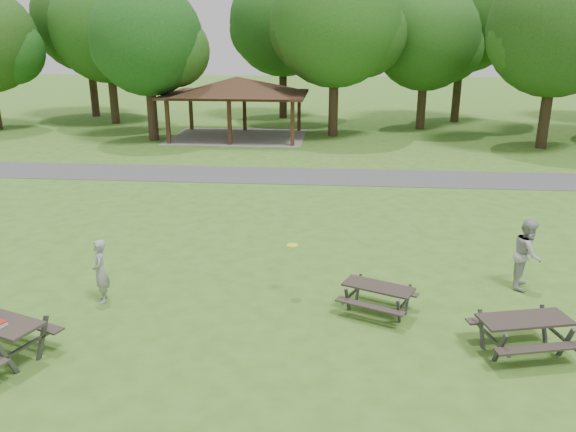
# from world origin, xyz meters

# --- Properties ---
(ground) EXTENTS (160.00, 160.00, 0.00)m
(ground) POSITION_xyz_m (0.00, 0.00, 0.00)
(ground) COLOR #3D6C1F
(ground) RESTS_ON ground
(asphalt_path) EXTENTS (120.00, 3.20, 0.02)m
(asphalt_path) POSITION_xyz_m (0.00, 14.00, 0.01)
(asphalt_path) COLOR #444446
(asphalt_path) RESTS_ON ground
(pavilion) EXTENTS (8.60, 7.01, 3.76)m
(pavilion) POSITION_xyz_m (-4.00, 24.00, 3.06)
(pavilion) COLOR #362013
(pavilion) RESTS_ON ground
(tree_row_c) EXTENTS (8.19, 7.80, 10.67)m
(tree_row_c) POSITION_xyz_m (-13.90, 29.03, 6.54)
(tree_row_c) COLOR #302215
(tree_row_c) RESTS_ON ground
(tree_row_d) EXTENTS (6.93, 6.60, 9.27)m
(tree_row_d) POSITION_xyz_m (-8.92, 22.53, 5.77)
(tree_row_d) COLOR #2F1F15
(tree_row_d) RESTS_ON ground
(tree_row_e) EXTENTS (8.40, 8.00, 11.02)m
(tree_row_e) POSITION_xyz_m (2.10, 25.03, 6.78)
(tree_row_e) COLOR #312115
(tree_row_e) RESTS_ON ground
(tree_row_f) EXTENTS (7.35, 7.00, 9.55)m
(tree_row_f) POSITION_xyz_m (8.09, 28.53, 5.84)
(tree_row_f) COLOR #332416
(tree_row_f) RESTS_ON ground
(tree_row_g) EXTENTS (7.77, 7.40, 10.25)m
(tree_row_g) POSITION_xyz_m (14.09, 22.03, 6.33)
(tree_row_g) COLOR black
(tree_row_g) RESTS_ON ground
(tree_deep_a) EXTENTS (8.40, 8.00, 11.38)m
(tree_deep_a) POSITION_xyz_m (-16.90, 32.53, 7.13)
(tree_deep_a) COLOR #322016
(tree_deep_a) RESTS_ON ground
(tree_deep_b) EXTENTS (8.40, 8.00, 11.13)m
(tree_deep_b) POSITION_xyz_m (-1.90, 33.03, 6.89)
(tree_deep_b) COLOR black
(tree_deep_b) RESTS_ON ground
(tree_deep_c) EXTENTS (8.82, 8.40, 11.90)m
(tree_deep_c) POSITION_xyz_m (11.10, 32.03, 7.44)
(tree_deep_c) COLOR #332416
(tree_deep_c) RESTS_ON ground
(picnic_table_middle) EXTENTS (1.99, 1.83, 0.70)m
(picnic_table_middle) POSITION_xyz_m (3.39, 0.87, 0.52)
(picnic_table_middle) COLOR #2A231E
(picnic_table_middle) RESTS_ON ground
(picnic_table_far) EXTENTS (2.13, 1.86, 0.79)m
(picnic_table_far) POSITION_xyz_m (6.23, -0.62, 0.59)
(picnic_table_far) COLOR #2A221E
(picnic_table_far) RESTS_ON ground
(frisbee_in_flight) EXTENTS (0.30, 0.30, 0.02)m
(frisbee_in_flight) POSITION_xyz_m (1.32, 1.63, 1.32)
(frisbee_in_flight) COLOR yellow
(frisbee_in_flight) RESTS_ON ground
(frisbee_thrower) EXTENTS (0.55, 0.67, 1.58)m
(frisbee_thrower) POSITION_xyz_m (-3.26, 0.86, 0.79)
(frisbee_thrower) COLOR #979799
(frisbee_thrower) RESTS_ON ground
(frisbee_catcher) EXTENTS (0.96, 1.07, 1.83)m
(frisbee_catcher) POSITION_xyz_m (7.25, 2.63, 0.91)
(frisbee_catcher) COLOR #ABAAAD
(frisbee_catcher) RESTS_ON ground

